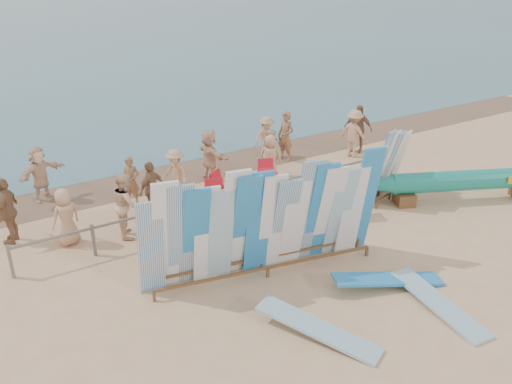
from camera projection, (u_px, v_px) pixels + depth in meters
ground at (287, 264)px, 13.71m from camera, size 160.00×160.00×0.00m
wet_sand_strip at (172, 173)px, 19.29m from camera, size 40.00×2.60×0.01m
fence at (229, 199)px, 15.77m from camera, size 12.08×0.08×0.90m
main_surfboard_rack at (265, 224)px, 12.83m from camera, size 6.01×1.78×3.01m
side_surfboard_rack at (387, 166)px, 16.95m from camera, size 2.16×1.18×2.42m
outrigger_canoe at (466, 182)px, 16.92m from camera, size 6.84×3.54×1.03m
vendor_table at (353, 206)px, 16.00m from camera, size 0.95×0.83×1.06m
flat_board_b at (437, 307)px, 12.06m from camera, size 0.84×2.74×0.21m
flat_board_d at (387, 286)px, 12.82m from camera, size 2.71×1.47×0.38m
flat_board_a at (317, 336)px, 11.15m from camera, size 1.72×2.65×0.39m
beach_chair_left at (215, 200)px, 16.58m from camera, size 0.72×0.74×0.90m
beach_chair_right at (222, 191)px, 17.17m from camera, size 0.82×0.83×0.93m
stroller at (268, 184)px, 17.23m from camera, size 0.87×1.03×1.20m
beachgoer_4 at (152, 189)px, 15.93m from camera, size 1.08×0.83×1.70m
beachgoer_5 at (210, 155)px, 18.38m from camera, size 0.68×1.72×1.81m
beachgoer_extra_1 at (8, 211)px, 14.41m from camera, size 0.95×1.18×1.87m
beachgoer_7 at (286, 137)px, 20.10m from camera, size 0.56×0.77×1.88m
beachgoer_8 at (271, 153)px, 18.83m from camera, size 0.55×0.88×1.67m
beachgoer_11 at (40, 174)px, 16.91m from camera, size 1.71×1.22×1.78m
beachgoer_0 at (66, 217)px, 14.37m from camera, size 0.86×0.59×1.60m
beachgoer_6 at (270, 158)px, 18.45m from camera, size 0.85×0.79×1.61m
beachgoer_2 at (127, 204)px, 14.80m from camera, size 0.63×0.97×1.83m
beachgoer_extra_0 at (354, 133)px, 20.51m from camera, size 0.87×1.29×1.84m
beachgoer_1 at (131, 181)px, 16.64m from camera, size 0.64×0.60×1.57m
beachgoer_9 at (266, 137)px, 20.47m from camera, size 1.05×0.46×1.61m
beachgoer_3 at (175, 173)px, 17.16m from camera, size 0.72×1.12×1.61m
beachgoer_10 at (358, 129)px, 21.02m from camera, size 1.01×1.18×1.87m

